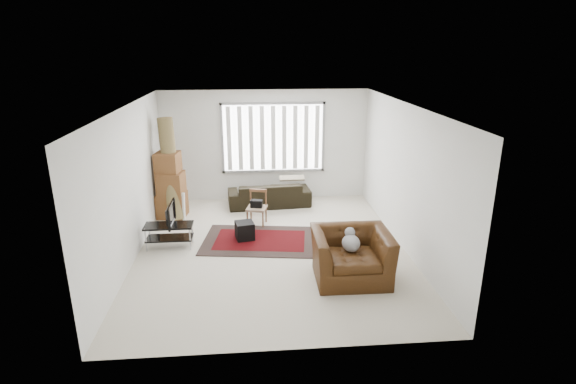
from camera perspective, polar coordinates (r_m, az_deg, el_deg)
The scene contains 11 objects.
room at distance 8.53m, azimuth -2.11°, elevation 5.03°, with size 6.00×6.02×2.71m.
persian_rug at distance 8.97m, azimuth -3.56°, elevation -6.15°, with size 2.41×1.77×0.02m.
tv_stand at distance 8.88m, azimuth -14.86°, elevation -4.79°, with size 0.91×0.41×0.45m.
tv at distance 8.75m, azimuth -15.04°, elevation -2.76°, with size 0.74×0.10×0.42m, color black.
subwoofer at distance 8.99m, azimuth -5.52°, elevation -4.88°, with size 0.35×0.35×0.35m, color black.
moving_boxes at distance 10.30m, azimuth -14.67°, elevation 0.57°, with size 0.67×0.63×1.48m.
white_flatpack at distance 10.21m, azimuth -14.28°, elevation -1.79°, with size 0.49×0.07×0.62m, color silver.
rolled_rug at distance 10.14m, azimuth -14.71°, elevation 2.85°, with size 0.33×0.33×2.23m, color brown.
sofa at distance 10.78m, azimuth -2.40°, elevation 0.20°, with size 1.94×0.84×0.75m, color black.
side_chair at distance 9.64m, azimuth -3.98°, elevation -1.78°, with size 0.48×0.48×0.75m.
armchair at distance 7.49m, azimuth 8.05°, elevation -7.58°, with size 1.27×1.11×0.93m.
Camera 1 is at (-0.37, -7.79, 3.71)m, focal length 28.00 mm.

